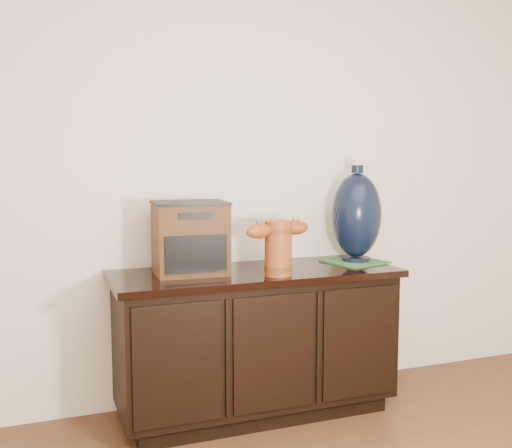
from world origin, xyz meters
name	(u,v)px	position (x,y,z in m)	size (l,w,h in m)	color
sideboard	(256,340)	(0.00, 2.23, 0.39)	(1.46, 0.56, 0.75)	black
terracotta_vessel	(278,245)	(0.06, 2.07, 0.91)	(0.38, 0.17, 0.27)	#9C471C
tv_radio	(190,238)	(-0.33, 2.27, 0.93)	(0.37, 0.30, 0.36)	#422410
green_mat	(355,261)	(0.59, 2.25, 0.76)	(0.28, 0.28, 0.01)	#356B30
lamp_base	(357,216)	(0.60, 2.25, 1.01)	(0.33, 0.33, 0.52)	black
spray_can	(189,251)	(-0.30, 2.43, 0.84)	(0.06, 0.06, 0.17)	#53100E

